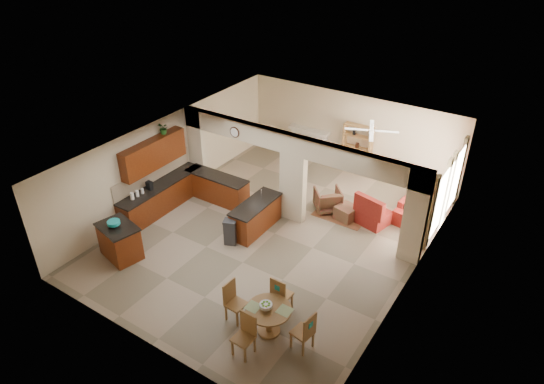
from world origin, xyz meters
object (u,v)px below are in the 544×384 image
Objects in this scene: kitchen_island at (120,241)px; armchair at (328,200)px; dining_table at (269,316)px; sofa at (424,204)px.

kitchen_island is 1.63× the size of armchair.
dining_table and sofa have the same top height.
kitchen_island is 1.27× the size of dining_table.
dining_table is at bearing 60.90° from armchair.
kitchen_island is 0.54× the size of sofa.
armchair is (3.65, 5.19, -0.14)m from kitchen_island.
kitchen_island is at bearing 144.29° from sofa.
dining_table is at bearing 176.28° from sofa.
dining_table is at bearing 12.21° from kitchen_island.
dining_table is 1.29× the size of armchair.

